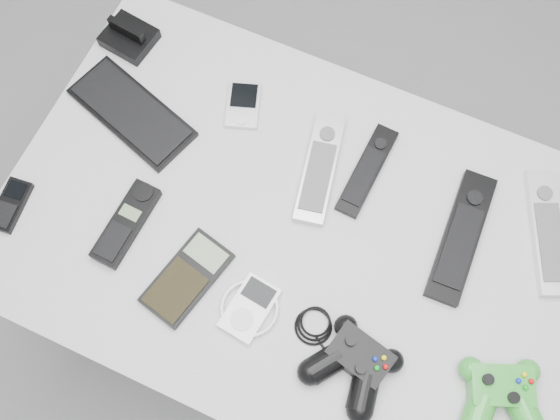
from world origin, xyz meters
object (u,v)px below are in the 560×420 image
at_px(controller_black, 355,363).
at_px(calculator, 187,278).
at_px(pda_keyboard, 132,112).
at_px(remote_silver_a, 320,168).
at_px(remote_silver_b, 548,232).
at_px(mobile_phone, 10,205).
at_px(desk, 302,244).
at_px(mp3_player, 250,308).
at_px(remote_black_a, 367,170).
at_px(pda, 243,105).
at_px(controller_green, 502,396).
at_px(remote_black_b, 461,236).
at_px(cordless_handset, 126,223).

bearing_deg(controller_black, calculator, -169.96).
xyz_separation_m(pda_keyboard, remote_silver_a, (0.38, 0.04, 0.00)).
bearing_deg(calculator, controller_black, 10.10).
relative_size(remote_silver_b, mobile_phone, 2.33).
bearing_deg(desk, mp3_player, -100.44).
distance_m(desk, remote_black_a, 0.19).
relative_size(pda, remote_silver_a, 0.44).
height_order(calculator, controller_black, controller_black).
distance_m(pda_keyboard, controller_green, 0.83).
xyz_separation_m(remote_silver_a, controller_black, (0.19, -0.30, 0.01)).
distance_m(remote_black_b, calculator, 0.49).
distance_m(desk, controller_black, 0.26).
relative_size(mobile_phone, mp3_player, 0.93).
distance_m(remote_silver_a, calculator, 0.32).
bearing_deg(cordless_handset, desk, 24.04).
bearing_deg(calculator, remote_black_b, 46.22).
bearing_deg(pda, mobile_phone, -149.09).
distance_m(mobile_phone, mp3_player, 0.48).
xyz_separation_m(remote_silver_a, mobile_phone, (-0.49, -0.30, -0.00)).
distance_m(cordless_handset, controller_black, 0.47).
distance_m(mobile_phone, cordless_handset, 0.22).
distance_m(cordless_handset, mp3_player, 0.27).
bearing_deg(remote_black_b, cordless_handset, -160.19).
height_order(desk, calculator, calculator).
bearing_deg(pda_keyboard, controller_black, -7.20).
relative_size(pda_keyboard, pda, 2.64).
xyz_separation_m(remote_silver_b, controller_black, (-0.23, -0.36, 0.01)).
distance_m(remote_silver_b, cordless_handset, 0.76).
bearing_deg(remote_black_b, calculator, -149.16).
distance_m(pda, remote_black_b, 0.48).
xyz_separation_m(pda_keyboard, remote_black_b, (0.66, 0.02, 0.00)).
bearing_deg(remote_silver_b, controller_black, -146.26).
bearing_deg(calculator, remote_black_a, 69.63).
relative_size(pda, remote_black_b, 0.38).
height_order(remote_silver_b, controller_black, controller_black).
bearing_deg(calculator, pda, 112.40).
bearing_deg(pda_keyboard, remote_silver_b, 24.45).
xyz_separation_m(remote_silver_b, controller_green, (0.01, -0.31, 0.01)).
distance_m(desk, remote_silver_b, 0.44).
bearing_deg(desk, controller_black, -46.34).
bearing_deg(remote_black_b, pda, 168.11).
height_order(pda, remote_black_a, remote_black_a).
distance_m(desk, mp3_player, 0.18).
bearing_deg(pda_keyboard, desk, 5.44).
distance_m(pda_keyboard, remote_silver_a, 0.38).
xyz_separation_m(remote_black_a, calculator, (-0.21, -0.32, -0.00)).
distance_m(remote_black_b, controller_green, 0.28).
bearing_deg(controller_green, cordless_handset, 157.23).
relative_size(remote_black_a, remote_silver_b, 0.81).
height_order(remote_black_a, cordless_handset, cordless_handset).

